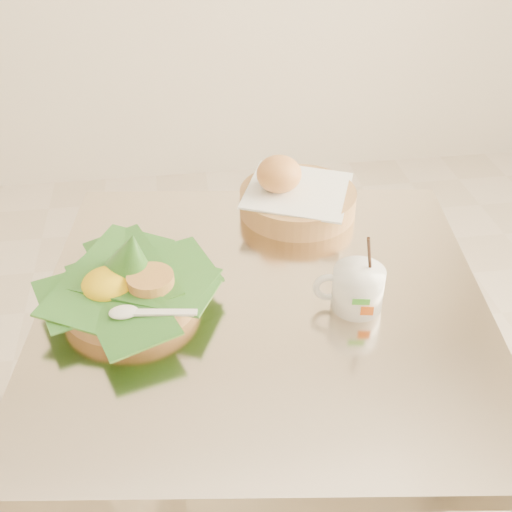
{
  "coord_description": "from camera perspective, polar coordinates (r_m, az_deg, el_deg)",
  "views": [
    {
      "loc": [
        0.08,
        -0.82,
        1.39
      ],
      "look_at": [
        0.2,
        -0.02,
        0.82
      ],
      "focal_mm": 45.0,
      "sensor_mm": 36.0,
      "label": 1
    }
  ],
  "objects": [
    {
      "name": "cafe_table",
      "position": [
        1.16,
        0.63,
        -12.44
      ],
      "size": [
        0.78,
        0.78,
        0.75
      ],
      "rotation": [
        0.0,
        0.0,
        -0.13
      ],
      "color": "gray",
      "rests_on": "floor"
    },
    {
      "name": "rice_basket",
      "position": [
        1.01,
        -11.26,
        -2.35
      ],
      "size": [
        0.27,
        0.27,
        0.14
      ],
      "rotation": [
        0.0,
        0.0,
        0.17
      ],
      "color": "tan",
      "rests_on": "cafe_table"
    },
    {
      "name": "bread_basket",
      "position": [
        1.22,
        3.45,
        5.35
      ],
      "size": [
        0.24,
        0.24,
        0.11
      ],
      "rotation": [
        0.0,
        0.0,
        0.41
      ],
      "color": "tan",
      "rests_on": "cafe_table"
    },
    {
      "name": "coffee_mug",
      "position": [
        0.99,
        8.93,
        -2.78
      ],
      "size": [
        0.11,
        0.08,
        0.14
      ],
      "rotation": [
        0.0,
        0.0,
        -0.17
      ],
      "color": "white",
      "rests_on": "cafe_table"
    }
  ]
}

